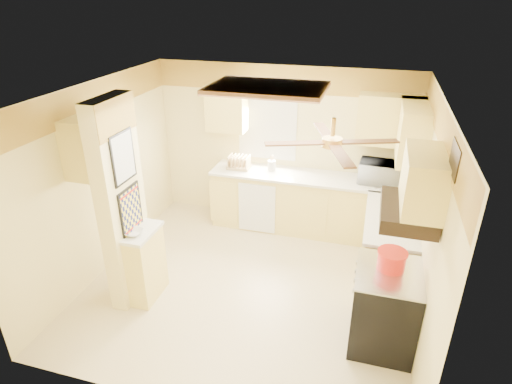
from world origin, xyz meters
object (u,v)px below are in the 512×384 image
(microwave, at_px, (379,172))
(dutch_oven, at_px, (392,260))
(stove, at_px, (384,307))
(kettle, at_px, (399,221))
(bowl, at_px, (133,233))

(microwave, height_order, dutch_oven, microwave)
(stove, xyz_separation_m, microwave, (-0.17, 2.18, 0.64))
(microwave, distance_m, kettle, 1.34)
(microwave, bearing_deg, dutch_oven, 98.43)
(stove, height_order, microwave, microwave)
(dutch_oven, bearing_deg, kettle, 84.30)
(stove, distance_m, bowl, 2.90)
(bowl, xyz_separation_m, kettle, (2.93, 0.96, 0.08))
(stove, bearing_deg, microwave, 94.58)
(microwave, bearing_deg, stove, 98.21)
(stove, relative_size, bowl, 4.19)
(stove, relative_size, dutch_oven, 3.03)
(stove, distance_m, microwave, 2.28)
(stove, distance_m, kettle, 1.05)
(stove, bearing_deg, dutch_oven, 87.96)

